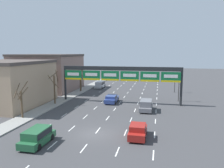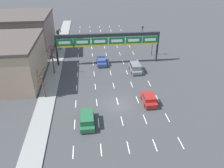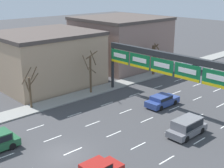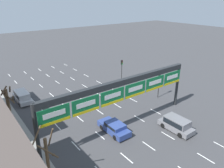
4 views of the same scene
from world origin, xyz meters
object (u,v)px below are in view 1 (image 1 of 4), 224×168
(car_red, at_px, (138,130))
(suv_grey, at_px, (146,105))
(car_blue, at_px, (112,99))
(traffic_light_near_gantry, at_px, (175,79))
(traffic_light_mid_block, at_px, (179,84))
(tree_bare_third, at_px, (81,79))
(tree_bare_second, at_px, (54,87))
(suv_green, at_px, (37,136))
(suv_silver, at_px, (100,84))
(tree_bare_closest, at_px, (21,100))
(sign_gantry, at_px, (120,73))

(car_red, bearing_deg, suv_grey, 88.98)
(car_blue, bearing_deg, traffic_light_near_gantry, 47.80)
(traffic_light_mid_block, xyz_separation_m, tree_bare_third, (-21.69, 6.14, -0.39))
(car_red, height_order, tree_bare_second, tree_bare_second)
(suv_green, xyz_separation_m, car_blue, (3.35, 19.58, -0.16))
(car_red, bearing_deg, tree_bare_second, 142.31)
(suv_silver, height_order, tree_bare_third, tree_bare_third)
(tree_bare_closest, bearing_deg, suv_silver, 82.42)
(sign_gantry, distance_m, traffic_light_near_gantry, 16.90)
(suv_grey, xyz_separation_m, tree_bare_closest, (-16.74, -7.75, 1.61))
(suv_silver, height_order, tree_bare_closest, tree_bare_closest)
(car_blue, height_order, tree_bare_third, tree_bare_third)
(tree_bare_third, bearing_deg, suv_green, -78.02)
(suv_grey, bearing_deg, tree_bare_third, 138.72)
(sign_gantry, height_order, car_red, sign_gantry)
(car_blue, distance_m, tree_bare_third, 13.92)
(car_red, bearing_deg, sign_gantry, 106.85)
(car_red, bearing_deg, suv_silver, 112.21)
(traffic_light_near_gantry, xyz_separation_m, tree_bare_third, (-21.60, -3.40, -0.20))
(suv_green, relative_size, tree_bare_closest, 0.85)
(traffic_light_near_gantry, bearing_deg, tree_bare_closest, -131.31)
(suv_green, distance_m, traffic_light_near_gantry, 36.31)
(suv_green, distance_m, traffic_light_mid_block, 28.04)
(tree_bare_closest, bearing_deg, tree_bare_third, 88.35)
(car_red, xyz_separation_m, tree_bare_second, (-15.90, 12.29, 2.33))
(traffic_light_near_gantry, bearing_deg, suv_green, -115.07)
(car_red, distance_m, tree_bare_third, 30.15)
(suv_silver, bearing_deg, car_red, -67.79)
(suv_green, distance_m, car_blue, 19.87)
(tree_bare_second, bearing_deg, suv_grey, -3.22)
(suv_green, relative_size, car_blue, 0.93)
(suv_green, relative_size, traffic_light_mid_block, 0.92)
(traffic_light_near_gantry, relative_size, tree_bare_second, 0.73)
(traffic_light_mid_block, relative_size, tree_bare_second, 0.78)
(suv_green, bearing_deg, tree_bare_second, 111.06)
(sign_gantry, relative_size, suv_silver, 4.45)
(traffic_light_mid_block, bearing_deg, tree_bare_third, 164.19)
(suv_silver, relative_size, tree_bare_closest, 0.97)
(sign_gantry, bearing_deg, car_red, -73.15)
(traffic_light_mid_block, bearing_deg, car_blue, -162.98)
(car_blue, bearing_deg, suv_grey, -33.38)
(car_blue, relative_size, tree_bare_second, 0.77)
(sign_gantry, relative_size, suv_green, 5.09)
(traffic_light_mid_block, xyz_separation_m, tree_bare_second, (-21.68, -7.09, -0.18))
(car_blue, xyz_separation_m, tree_bare_closest, (-10.22, -12.05, 1.81))
(suv_silver, bearing_deg, sign_gantry, -62.69)
(suv_grey, distance_m, traffic_light_mid_block, 10.03)
(suv_green, bearing_deg, suv_grey, 57.15)
(traffic_light_mid_block, relative_size, tree_bare_closest, 0.92)
(sign_gantry, distance_m, suv_silver, 18.08)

